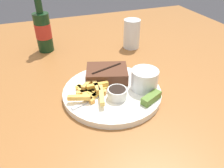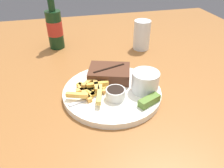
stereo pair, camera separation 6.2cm
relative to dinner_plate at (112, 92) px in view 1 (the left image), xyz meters
name	(u,v)px [view 1 (the left image)]	position (x,y,z in m)	size (l,w,h in m)	color
dining_table	(112,109)	(0.00, 0.00, -0.06)	(1.55, 1.58, 0.72)	#935B2D
dinner_plate	(112,92)	(0.00, 0.00, 0.00)	(0.28, 0.28, 0.02)	white
steak_portion	(107,74)	(0.01, 0.06, 0.03)	(0.15, 0.13, 0.04)	#512D1E
fries_pile	(92,90)	(-0.06, 0.00, 0.02)	(0.12, 0.14, 0.02)	gold
coleslaw_cup	(145,78)	(0.09, -0.02, 0.04)	(0.08, 0.08, 0.06)	white
dipping_sauce_cup	(117,93)	(0.00, -0.04, 0.03)	(0.05, 0.05, 0.03)	silver
pickle_spear	(151,98)	(0.08, -0.08, 0.02)	(0.07, 0.05, 0.02)	#567A2D
fork_utensil	(91,99)	(-0.07, -0.03, 0.01)	(0.13, 0.06, 0.00)	#B7B7BC
beer_bottle	(43,30)	(-0.15, 0.38, 0.08)	(0.06, 0.06, 0.24)	#143319
drinking_glass	(132,34)	(0.19, 0.29, 0.05)	(0.07, 0.07, 0.12)	silver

